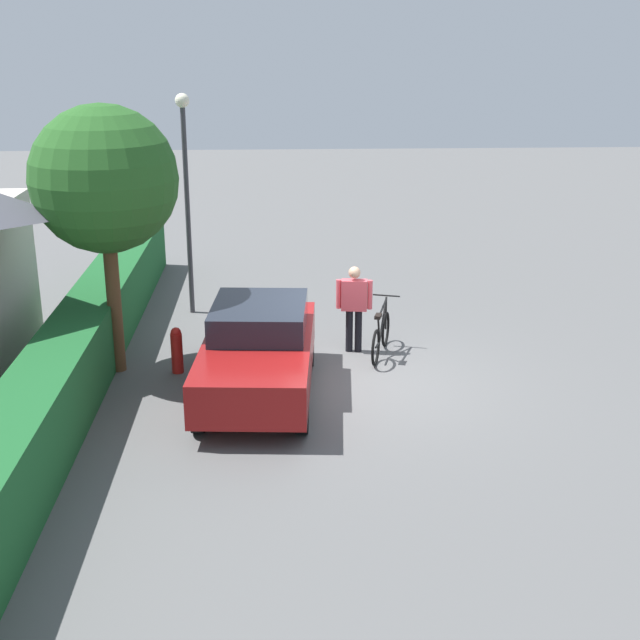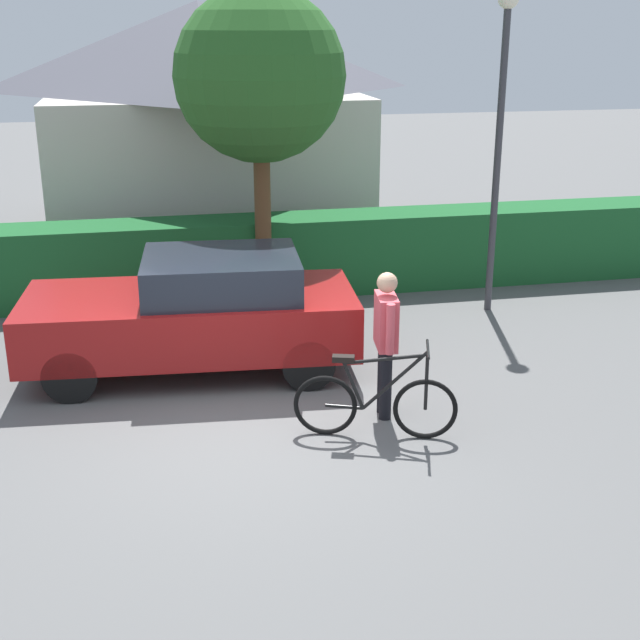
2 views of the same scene
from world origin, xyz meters
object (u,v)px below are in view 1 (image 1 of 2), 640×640
tree_kerbside (104,180)px  bicycle (381,336)px  person_rider (354,303)px  fire_hydrant (177,350)px  street_lamp (186,176)px  parked_car_near (258,351)px

tree_kerbside → bicycle: bearing=-84.0°
person_rider → tree_kerbside: size_ratio=0.35×
person_rider → fire_hydrant: (-0.87, 3.10, -0.51)m
street_lamp → fire_hydrant: (-3.33, -0.05, -2.43)m
person_rider → tree_kerbside: tree_kerbside is taller
parked_car_near → fire_hydrant: 1.75m
tree_kerbside → person_rider: bearing=-80.3°
parked_car_near → street_lamp: (4.31, 1.46, 2.11)m
person_rider → tree_kerbside: (-0.71, 4.12, 2.35)m
street_lamp → tree_kerbside: tree_kerbside is taller
tree_kerbside → fire_hydrant: size_ratio=5.55×
parked_car_near → person_rider: 2.51m
bicycle → fire_hydrant: 3.63m
bicycle → fire_hydrant: (-0.65, 3.57, 0.04)m
bicycle → person_rider: bearing=64.2°
parked_car_near → tree_kerbside: size_ratio=0.89×
bicycle → person_rider: size_ratio=1.01×
person_rider → tree_kerbside: bearing=99.7°
bicycle → fire_hydrant: size_ratio=1.98×
person_rider → street_lamp: size_ratio=0.36×
parked_car_near → street_lamp: street_lamp is taller
street_lamp → parked_car_near: bearing=-161.3°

